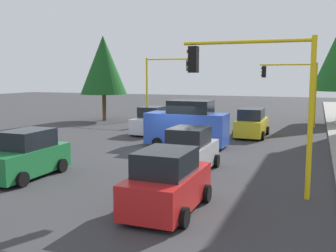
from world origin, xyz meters
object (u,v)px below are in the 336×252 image
Objects in this scene: traffic_signal_far_left at (292,81)px; car_green at (26,156)px; car_white at (152,121)px; car_silver at (190,151)px; car_yellow at (252,124)px; tree_opposite_side at (103,65)px; delivery_van_blue at (187,125)px; traffic_signal_near_left at (257,84)px; traffic_signal_far_right at (164,76)px; car_red at (167,183)px.

car_green is at bearing -23.62° from traffic_signal_far_left.
traffic_signal_far_left reaches higher than car_white.
car_silver is 10.92m from car_yellow.
tree_opposite_side is (2.00, -16.63, 1.43)m from traffic_signal_far_left.
car_silver is at bearing 19.37° from delivery_van_blue.
car_green is at bearing -83.32° from traffic_signal_near_left.
traffic_signal_far_right is 8.94m from car_white.
traffic_signal_far_left is at bearing 174.43° from car_red.
car_white is at bearing -142.40° from traffic_signal_near_left.
car_white is (8.04, 2.19, -3.24)m from traffic_signal_far_right.
traffic_signal_near_left is 13.70m from car_yellow.
car_green is at bearing 21.22° from tree_opposite_side.
tree_opposite_side is 2.17× the size of car_silver.
car_white is (6.04, 7.47, -4.27)m from tree_opposite_side.
car_green and car_white have the same top height.
tree_opposite_side is at bearing -137.18° from traffic_signal_near_left.
traffic_signal_near_left reaches higher than delivery_van_blue.
traffic_signal_far_right is at bearing -158.16° from car_red.
traffic_signal_far_right is at bearing -174.22° from car_green.
car_silver is 0.94× the size of car_red.
car_green and car_yellow have the same top height.
tree_opposite_side reaches higher than traffic_signal_far_right.
traffic_signal_far_right is 1.51× the size of car_red.
delivery_van_blue is 6.05m from car_silver.
traffic_signal_far_left is 16.81m from tree_opposite_side.
car_red is at bearing -39.19° from traffic_signal_near_left.
traffic_signal_near_left is 1.44× the size of car_red.
car_white is (-13.04, 0.06, 0.00)m from car_green.
tree_opposite_side is 25.65m from car_red.
traffic_signal_far_right is at bearing -152.59° from delivery_van_blue.
traffic_signal_near_left is at bearing 9.42° from car_yellow.
car_red is at bearing -5.57° from traffic_signal_far_left.
car_yellow is 15.97m from car_red.
car_yellow and car_red have the same top height.
traffic_signal_near_left reaches higher than car_white.
car_red is (22.78, -2.22, -2.85)m from traffic_signal_far_left.
car_yellow is at bearing 71.61° from tree_opposite_side.
traffic_signal_near_left is at bearing 32.92° from delivery_van_blue.
delivery_van_blue is 1.32× the size of car_silver.
car_red is at bearing 21.84° from traffic_signal_far_right.
car_yellow is at bearing 179.70° from car_red.
traffic_signal_far_left is at bearing 90.00° from traffic_signal_far_right.
traffic_signal_near_left is 15.40m from car_white.
delivery_van_blue is at bearing -29.99° from car_yellow.
car_silver is at bearing 32.00° from car_white.
traffic_signal_far_left reaches higher than car_silver.
tree_opposite_side is 1.88× the size of car_yellow.
traffic_signal_near_left reaches higher than traffic_signal_far_left.
car_green is 15.93m from car_yellow.
car_silver is 0.92× the size of car_white.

